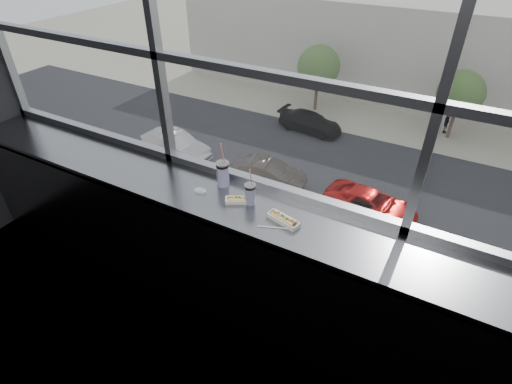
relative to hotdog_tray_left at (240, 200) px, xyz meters
The scene contains 23 objects.
wall_back_lower 0.64m from the hotdog_tray_left, 60.96° to the left, with size 6.00×6.00×0.00m, color black.
window_glass 1.22m from the hotdog_tray_left, 62.74° to the left, with size 6.00×6.00×0.00m, color silver.
window_mullions 1.21m from the hotdog_tray_left, 60.96° to the left, with size 6.00×0.08×2.40m, color gray, non-canonical shape.
counter 0.15m from the hotdog_tray_left, ahead, with size 6.00×0.55×0.06m, color gray.
counter_fascia 0.65m from the hotdog_tray_left, 62.15° to the right, with size 6.00×0.04×1.04m, color gray.
hotdog_tray_left is the anchor object (origin of this frame).
hotdog_tray_right 0.38m from the hotdog_tray_left, ahead, with size 0.26×0.14×0.06m.
soda_cup_left 0.29m from the hotdog_tray_left, 150.78° to the left, with size 0.11×0.11×0.39m.
soda_cup_right 0.10m from the hotdog_tray_left, 19.45° to the left, with size 0.08×0.08×0.31m.
loose_straw 0.37m from the hotdog_tray_left, 23.60° to the right, with size 0.01×0.01×0.21m, color white.
wrapper 0.34m from the hotdog_tray_left, behind, with size 0.10×0.07×0.03m, color silver.
plaza_ground 45.41m from the hotdog_tray_left, 89.81° to the left, with size 120.00×120.00×0.00m, color gray.
plaza_near 14.11m from the hotdog_tray_left, 88.87° to the left, with size 50.00×14.00×0.04m, color gray.
street_asphalt 23.59m from the hotdog_tray_left, 89.59° to the left, with size 80.00×10.00×0.06m, color black.
far_sidewalk 30.74m from the hotdog_tray_left, 89.71° to the left, with size 80.00×6.00×0.04m, color gray.
far_building 39.11m from the hotdog_tray_left, 89.79° to the left, with size 50.00×14.00×8.00m, color #ACA497.
car_near_a 24.72m from the hotdog_tray_left, 132.81° to the left, with size 6.69×2.79×2.23m, color #9D9D9D.
car_far_a 28.03m from the hotdog_tray_left, 109.48° to the left, with size 5.72×2.38×1.91m, color black.
car_near_b 21.23m from the hotdog_tray_left, 116.32° to the left, with size 6.14×2.56×2.05m, color #38312D.
car_near_c 19.77m from the hotdog_tray_left, 95.96° to the left, with size 5.63×2.35×1.88m, color #BE0C09.
pedestrian_b 30.97m from the hotdog_tray_left, 88.89° to the left, with size 0.98×0.74×2.21m, color #66605B.
tree_left 31.07m from the hotdog_tray_left, 109.05° to the left, with size 3.44×3.44×5.38m.
tree_center 29.58m from the hotdog_tray_left, 88.28° to the left, with size 3.24×3.24×5.06m.
Camera 1 is at (1.11, -0.79, 2.88)m, focal length 28.00 mm.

